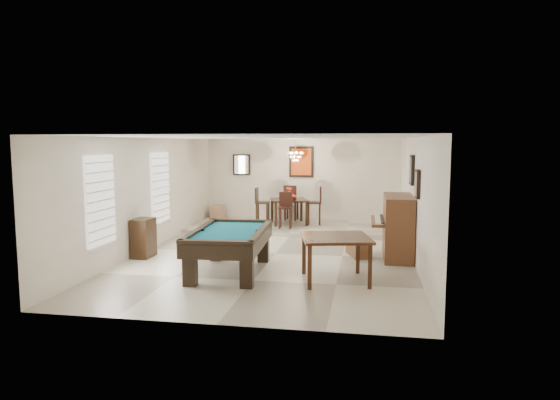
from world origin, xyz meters
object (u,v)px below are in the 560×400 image
(dining_chair_south, at_px, (285,210))
(dining_chair_west, at_px, (263,205))
(dining_chair_north, at_px, (291,203))
(corner_bench, at_px, (218,212))
(pool_table, at_px, (230,252))
(square_table, at_px, (335,259))
(piano_bench, at_px, (357,246))
(dining_table, at_px, (289,209))
(upright_piano, at_px, (390,226))
(apothecary_chest, at_px, (143,238))
(dining_chair_east, at_px, (314,205))
(flower_vase, at_px, (289,191))
(chandelier, at_px, (296,153))

(dining_chair_south, bearing_deg, dining_chair_west, 131.35)
(dining_chair_north, distance_m, corner_bench, 2.37)
(pool_table, distance_m, corner_bench, 6.26)
(square_table, xyz_separation_m, piano_bench, (0.36, 2.11, -0.19))
(piano_bench, bearing_deg, corner_bench, 137.53)
(pool_table, bearing_deg, dining_table, 83.11)
(upright_piano, distance_m, apothecary_chest, 5.39)
(dining_chair_east, xyz_separation_m, corner_bench, (-3.12, 0.66, -0.35))
(square_table, distance_m, flower_vase, 5.78)
(pool_table, height_order, flower_vase, flower_vase)
(dining_chair_south, bearing_deg, upright_piano, -48.00)
(corner_bench, bearing_deg, square_table, -56.55)
(pool_table, xyz_separation_m, upright_piano, (3.09, 1.87, 0.27))
(square_table, bearing_deg, upright_piano, 63.48)
(square_table, distance_m, upright_piano, 2.38)
(apothecary_chest, height_order, dining_table, dining_table)
(piano_bench, distance_m, dining_chair_north, 4.61)
(piano_bench, height_order, dining_chair_north, dining_chair_north)
(pool_table, distance_m, piano_bench, 3.03)
(dining_chair_south, relative_size, dining_chair_north, 0.92)
(square_table, height_order, dining_chair_north, dining_chair_north)
(square_table, bearing_deg, dining_table, 107.17)
(piano_bench, relative_size, corner_bench, 1.81)
(pool_table, bearing_deg, dining_chair_west, 91.75)
(piano_bench, relative_size, dining_chair_south, 0.81)
(dining_chair_south, xyz_separation_m, corner_bench, (-2.40, 1.47, -0.30))
(flower_vase, bearing_deg, corner_bench, 164.02)
(upright_piano, xyz_separation_m, dining_chair_south, (-2.74, 2.58, -0.06))
(square_table, distance_m, dining_chair_west, 6.03)
(pool_table, xyz_separation_m, dining_chair_north, (0.30, 5.95, 0.26))
(dining_chair_north, height_order, dining_chair_east, dining_chair_east)
(pool_table, xyz_separation_m, chandelier, (0.56, 4.97, 1.80))
(flower_vase, relative_size, corner_bench, 0.51)
(piano_bench, bearing_deg, apothecary_chest, -168.77)
(upright_piano, height_order, dining_table, upright_piano)
(square_table, bearing_deg, chandelier, 105.69)
(dining_chair_north, bearing_deg, upright_piano, 129.16)
(piano_bench, bearing_deg, upright_piano, 0.64)
(pool_table, bearing_deg, upright_piano, 27.92)
(corner_bench, bearing_deg, flower_vase, -15.98)
(flower_vase, bearing_deg, dining_table, -93.58)
(dining_table, xyz_separation_m, dining_chair_south, (0.02, -0.79, 0.08))
(pool_table, xyz_separation_m, piano_bench, (2.39, 1.86, -0.18))
(square_table, bearing_deg, flower_vase, 107.17)
(pool_table, height_order, dining_chair_north, dining_chair_north)
(dining_chair_west, bearing_deg, square_table, -158.53)
(dining_table, height_order, corner_bench, dining_table)
(dining_chair_east, bearing_deg, corner_bench, -106.63)
(pool_table, xyz_separation_m, dining_table, (0.33, 5.24, 0.14))
(dining_chair_south, xyz_separation_m, dining_chair_north, (-0.06, 1.50, 0.04))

